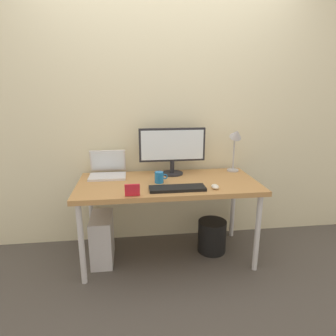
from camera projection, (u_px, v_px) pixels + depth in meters
The scene contains 12 objects.
ground_plane at pixel (168, 256), 2.64m from camera, with size 6.00×6.00×0.00m, color #4C4742.
back_wall at pixel (162, 108), 2.69m from camera, with size 4.40×0.04×2.60m, color beige.
desk at pixel (168, 188), 2.47m from camera, with size 1.52×0.71×0.71m.
monitor at pixel (172, 148), 2.60m from camera, with size 0.60×0.20×0.43m.
laptop at pixel (108, 170), 2.60m from camera, with size 0.32×0.28×0.22m.
desk_lamp at pixel (236, 140), 2.66m from camera, with size 0.11×0.16×0.43m.
keyboard at pixel (177, 188), 2.25m from camera, with size 0.44×0.14×0.02m, color black.
mouse at pixel (215, 187), 2.27m from camera, with size 0.06×0.09×0.03m, color silver.
coffee_mug at pixel (159, 177), 2.41m from camera, with size 0.11×0.08×0.09m.
photo_frame at pixel (132, 190), 2.10m from camera, with size 0.11×0.02×0.09m, color red.
computer_tower at pixel (102, 239), 2.52m from camera, with size 0.18×0.36×0.42m, color silver.
wastebasket at pixel (212, 236), 2.68m from camera, with size 0.26×0.26×0.30m, color black.
Camera 1 is at (-0.29, -2.31, 1.47)m, focal length 30.85 mm.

